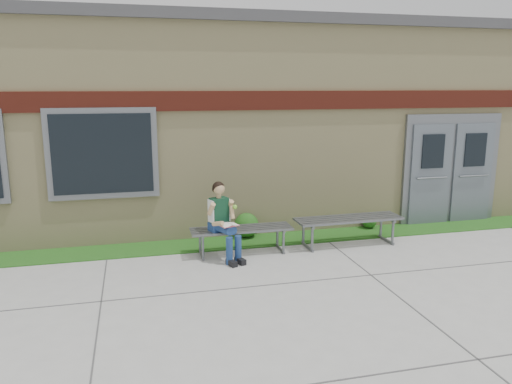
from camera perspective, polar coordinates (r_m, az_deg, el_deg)
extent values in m
plane|color=#9E9E99|center=(7.20, 7.56, -11.53)|extent=(80.00, 80.00, 0.00)
cube|color=#274713|center=(9.51, 1.84, -5.44)|extent=(16.00, 0.80, 0.02)
cube|color=beige|center=(12.41, -2.39, 8.04)|extent=(16.00, 6.00, 4.00)
cube|color=#3F3F42|center=(12.44, -2.48, 17.73)|extent=(16.20, 6.20, 0.20)
cube|color=maroon|center=(9.43, 1.33, 10.42)|extent=(16.00, 0.06, 0.35)
cube|color=slate|center=(9.18, -17.12, 4.21)|extent=(1.90, 0.08, 1.60)
cube|color=black|center=(9.14, -17.13, 4.17)|extent=(1.70, 0.04, 1.40)
cube|color=slate|center=(11.29, 21.32, 2.47)|extent=(2.20, 0.08, 2.30)
cube|color=slate|center=(10.98, 19.30, 1.85)|extent=(0.92, 0.06, 2.10)
cube|color=slate|center=(11.56, 23.46, 2.00)|extent=(0.92, 0.06, 2.10)
cube|color=slate|center=(8.66, -1.66, -4.24)|extent=(1.76, 0.50, 0.03)
cube|color=slate|center=(8.62, -6.25, -6.06)|extent=(0.05, 0.49, 0.40)
cube|color=slate|center=(8.90, 2.79, -5.41)|extent=(0.05, 0.49, 0.40)
cube|color=slate|center=(9.26, 10.53, -3.01)|extent=(1.98, 0.59, 0.04)
cube|color=slate|center=(9.04, 5.89, -5.01)|extent=(0.06, 0.55, 0.45)
cube|color=slate|center=(9.68, 14.75, -4.21)|extent=(0.06, 0.55, 0.45)
cube|color=navy|center=(8.52, -4.28, -3.92)|extent=(0.37, 0.31, 0.15)
cube|color=#0E3618|center=(8.43, -4.25, -2.07)|extent=(0.34, 0.27, 0.42)
sphere|color=tan|center=(8.34, -4.26, 0.37)|extent=(0.25, 0.25, 0.19)
sphere|color=black|center=(8.35, -4.32, 0.52)|extent=(0.26, 0.26, 0.20)
cylinder|color=navy|center=(8.27, -3.97, -4.26)|extent=(0.26, 0.41, 0.14)
cylinder|color=navy|center=(8.35, -2.98, -4.09)|extent=(0.26, 0.41, 0.14)
cylinder|color=navy|center=(8.19, -3.06, -6.75)|extent=(0.11, 0.11, 0.46)
cylinder|color=navy|center=(8.27, -2.06, -6.55)|extent=(0.11, 0.11, 0.46)
cube|color=black|center=(8.20, -2.81, -8.09)|extent=(0.17, 0.26, 0.09)
cube|color=black|center=(8.28, -1.81, -7.88)|extent=(0.17, 0.26, 0.09)
cylinder|color=tan|center=(8.28, -5.13, -1.94)|extent=(0.15, 0.22, 0.24)
cylinder|color=tan|center=(8.45, -3.03, -1.63)|extent=(0.15, 0.22, 0.24)
cube|color=white|center=(8.19, -3.09, -3.74)|extent=(0.34, 0.29, 0.01)
cube|color=#BD4753|center=(8.20, -3.09, -3.82)|extent=(0.34, 0.30, 0.01)
sphere|color=#7AC935|center=(8.35, -2.42, -1.72)|extent=(0.08, 0.08, 0.08)
sphere|color=#274713|center=(9.57, -1.09, -3.81)|extent=(0.47, 0.47, 0.47)
sphere|color=#274713|center=(10.44, 12.83, -3.24)|extent=(0.30, 0.30, 0.30)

